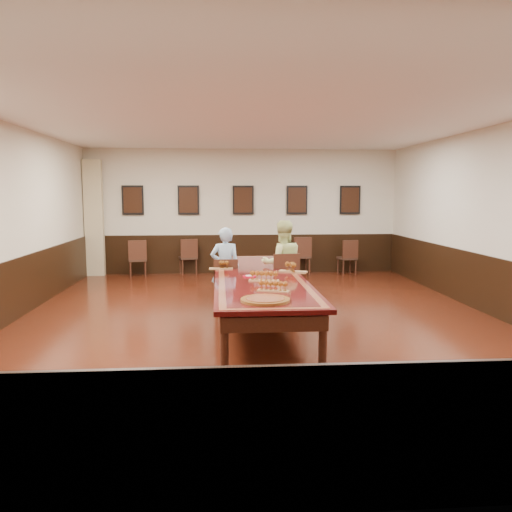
{
  "coord_description": "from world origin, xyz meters",
  "views": [
    {
      "loc": [
        -0.63,
        -7.95,
        2.06
      ],
      "look_at": [
        0.0,
        0.5,
        1.0
      ],
      "focal_mm": 35.0,
      "sensor_mm": 36.0,
      "label": 1
    }
  ],
  "objects": [
    {
      "name": "spare_chair_a",
      "position": [
        -2.66,
        4.51,
        0.47
      ],
      "size": [
        0.53,
        0.56,
        0.93
      ],
      "primitive_type": null,
      "rotation": [
        0.0,
        0.0,
        3.35
      ],
      "color": "#2F1E15",
      "rests_on": "floor"
    },
    {
      "name": "curtain",
      "position": [
        -3.75,
        4.82,
        1.45
      ],
      "size": [
        0.45,
        0.18,
        2.9
      ],
      "primitive_type": "cube",
      "color": "tan",
      "rests_on": "floor"
    },
    {
      "name": "chair_woman",
      "position": [
        0.53,
        0.88,
        0.51
      ],
      "size": [
        0.53,
        0.57,
        1.01
      ],
      "primitive_type": null,
      "rotation": [
        0.0,
        0.0,
        3.25
      ],
      "color": "#2F1E15",
      "rests_on": "floor"
    },
    {
      "name": "spare_chair_b",
      "position": [
        -1.43,
        4.84,
        0.46
      ],
      "size": [
        0.53,
        0.56,
        0.92
      ],
      "primitive_type": null,
      "rotation": [
        0.0,
        0.0,
        3.38
      ],
      "color": "#2F1E15",
      "rests_on": "floor"
    },
    {
      "name": "wall_front",
      "position": [
        0.0,
        -5.01,
        1.6
      ],
      "size": [
        8.0,
        0.02,
        3.2
      ],
      "primitive_type": "cube",
      "color": "beige",
      "rests_on": "floor"
    },
    {
      "name": "spare_chair_d",
      "position": [
        2.65,
        4.55,
        0.45
      ],
      "size": [
        0.49,
        0.52,
        0.89
      ],
      "primitive_type": null,
      "rotation": [
        0.0,
        0.0,
        3.31
      ],
      "color": "#2F1E15",
      "rests_on": "floor"
    },
    {
      "name": "ceiling",
      "position": [
        0.0,
        0.0,
        3.21
      ],
      "size": [
        8.0,
        10.0,
        0.02
      ],
      "primitive_type": "cube",
      "color": "white",
      "rests_on": "floor"
    },
    {
      "name": "wainscoting",
      "position": [
        0.0,
        0.0,
        0.5
      ],
      "size": [
        8.0,
        10.0,
        1.0
      ],
      "color": "black",
      "rests_on": "floor"
    },
    {
      "name": "flight_c",
      "position": [
        0.04,
        -0.61,
        0.83
      ],
      "size": [
        0.47,
        0.23,
        0.17
      ],
      "color": "olive",
      "rests_on": "conference_table"
    },
    {
      "name": "flight_d",
      "position": [
        0.09,
        -1.42,
        0.82
      ],
      "size": [
        0.44,
        0.28,
        0.16
      ],
      "color": "olive",
      "rests_on": "conference_table"
    },
    {
      "name": "floor",
      "position": [
        0.0,
        0.0,
        -0.01
      ],
      "size": [
        8.0,
        10.0,
        0.02
      ],
      "primitive_type": "cube",
      "color": "black",
      "rests_on": "ground"
    },
    {
      "name": "red_plate_grp",
      "position": [
        -0.16,
        -0.18,
        0.76
      ],
      "size": [
        0.21,
        0.21,
        0.03
      ],
      "color": "red",
      "rests_on": "conference_table"
    },
    {
      "name": "chair_man",
      "position": [
        -0.52,
        0.93,
        0.46
      ],
      "size": [
        0.44,
        0.48,
        0.92
      ],
      "primitive_type": null,
      "rotation": [
        0.0,
        0.0,
        3.17
      ],
      "color": "#2F1E15",
      "rests_on": "floor"
    },
    {
      "name": "conference_table",
      "position": [
        0.0,
        0.0,
        0.61
      ],
      "size": [
        1.4,
        5.0,
        0.76
      ],
      "color": "black",
      "rests_on": "floor"
    },
    {
      "name": "wall_right",
      "position": [
        4.01,
        0.0,
        1.6
      ],
      "size": [
        0.02,
        10.0,
        3.2
      ],
      "primitive_type": "cube",
      "color": "beige",
      "rests_on": "floor"
    },
    {
      "name": "pink_phone",
      "position": [
        0.6,
        0.24,
        0.76
      ],
      "size": [
        0.09,
        0.15,
        0.01
      ],
      "primitive_type": "cube",
      "rotation": [
        0.0,
        0.0,
        -0.1
      ],
      "color": "#ED4F8A",
      "rests_on": "conference_table"
    },
    {
      "name": "wall_back",
      "position": [
        0.0,
        5.01,
        1.6
      ],
      "size": [
        8.0,
        0.02,
        3.2
      ],
      "primitive_type": "cube",
      "color": "beige",
      "rests_on": "floor"
    },
    {
      "name": "carved_platter",
      "position": [
        -0.08,
        -2.01,
        0.77
      ],
      "size": [
        0.67,
        0.67,
        0.05
      ],
      "color": "#593111",
      "rests_on": "conference_table"
    },
    {
      "name": "person_man",
      "position": [
        -0.52,
        1.03,
        0.73
      ],
      "size": [
        0.54,
        0.36,
        1.46
      ],
      "primitive_type": "imported",
      "rotation": [
        0.0,
        0.0,
        3.17
      ],
      "color": "#4D8EC1",
      "rests_on": "floor"
    },
    {
      "name": "posters",
      "position": [
        0.0,
        4.94,
        1.9
      ],
      "size": [
        6.14,
        0.04,
        0.74
      ],
      "color": "black",
      "rests_on": "wall_back"
    },
    {
      "name": "flight_b",
      "position": [
        0.59,
        0.21,
        0.83
      ],
      "size": [
        0.49,
        0.33,
        0.18
      ],
      "color": "olive",
      "rests_on": "conference_table"
    },
    {
      "name": "person_woman",
      "position": [
        0.52,
        0.98,
        0.79
      ],
      "size": [
        0.85,
        0.7,
        1.58
      ],
      "primitive_type": "imported",
      "rotation": [
        0.0,
        0.0,
        3.25
      ],
      "color": "#D8E48E",
      "rests_on": "floor"
    },
    {
      "name": "spare_chair_c",
      "position": [
        1.47,
        4.69,
        0.48
      ],
      "size": [
        0.49,
        0.53,
        0.97
      ],
      "primitive_type": null,
      "rotation": [
        0.0,
        0.0,
        3.22
      ],
      "color": "#2F1E15",
      "rests_on": "floor"
    },
    {
      "name": "flight_a",
      "position": [
        -0.58,
        0.66,
        0.82
      ],
      "size": [
        0.41,
        0.14,
        0.15
      ],
      "color": "olive",
      "rests_on": "conference_table"
    }
  ]
}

